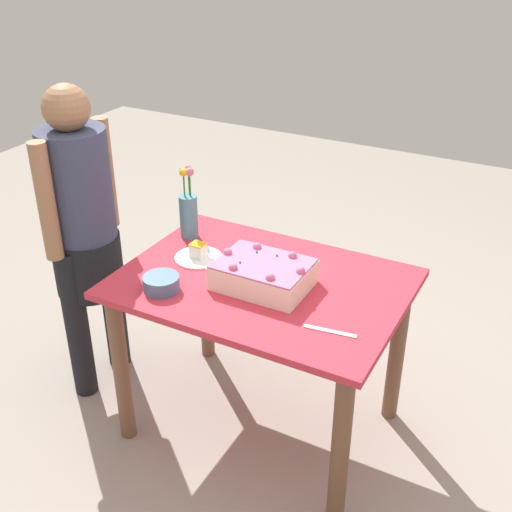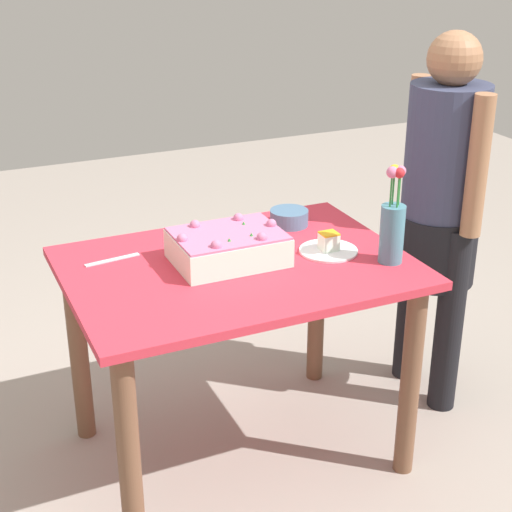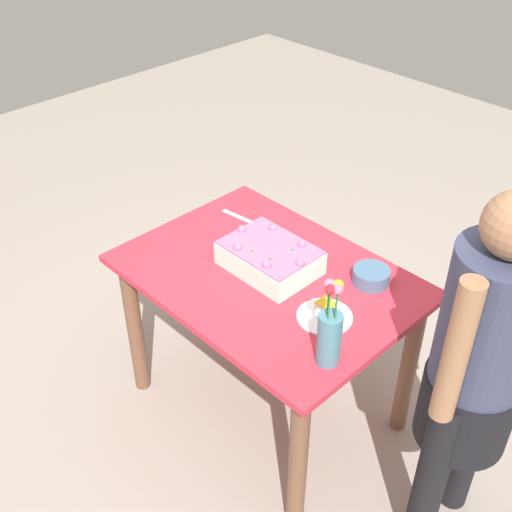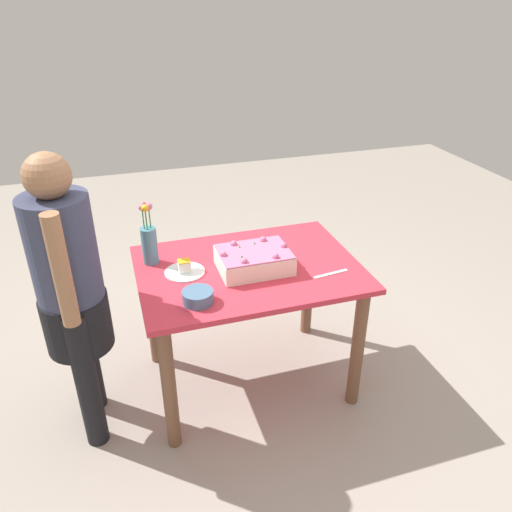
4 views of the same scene
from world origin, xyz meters
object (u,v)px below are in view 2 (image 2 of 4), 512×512
(fruit_bowl, at_px, (289,218))
(serving_plate_with_slice, at_px, (329,247))
(person_standing, at_px, (441,200))
(sheet_cake, at_px, (228,247))
(cake_knife, at_px, (112,260))
(flower_vase, at_px, (392,226))

(fruit_bowl, bearing_deg, serving_plate_with_slice, 92.30)
(serving_plate_with_slice, relative_size, person_standing, 0.14)
(sheet_cake, relative_size, cake_knife, 1.88)
(serving_plate_with_slice, distance_m, fruit_bowl, 0.29)
(person_standing, bearing_deg, cake_knife, -6.10)
(fruit_bowl, bearing_deg, cake_knife, 4.05)
(serving_plate_with_slice, height_order, fruit_bowl, serving_plate_with_slice)
(serving_plate_with_slice, relative_size, flower_vase, 0.61)
(sheet_cake, xyz_separation_m, fruit_bowl, (-0.34, -0.22, -0.02))
(person_standing, bearing_deg, serving_plate_with_slice, 10.72)
(serving_plate_with_slice, xyz_separation_m, fruit_bowl, (0.01, -0.29, 0.01))
(cake_knife, bearing_deg, serving_plate_with_slice, 154.12)
(sheet_cake, height_order, fruit_bowl, sheet_cake)
(cake_knife, xyz_separation_m, flower_vase, (-0.86, 0.40, 0.13))
(sheet_cake, bearing_deg, fruit_bowl, -147.25)
(serving_plate_with_slice, height_order, person_standing, person_standing)
(flower_vase, bearing_deg, fruit_bowl, -70.13)
(fruit_bowl, xyz_separation_m, person_standing, (-0.56, 0.18, 0.05))
(person_standing, bearing_deg, flower_vase, 33.62)
(flower_vase, height_order, fruit_bowl, flower_vase)
(flower_vase, bearing_deg, serving_plate_with_slice, -46.83)
(sheet_cake, xyz_separation_m, serving_plate_with_slice, (-0.35, 0.07, -0.04))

